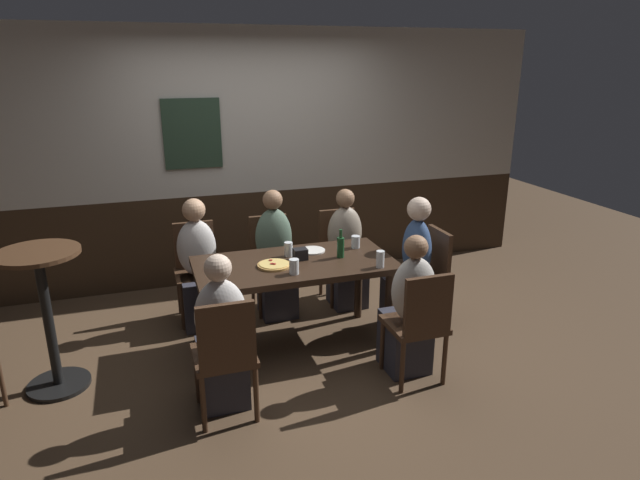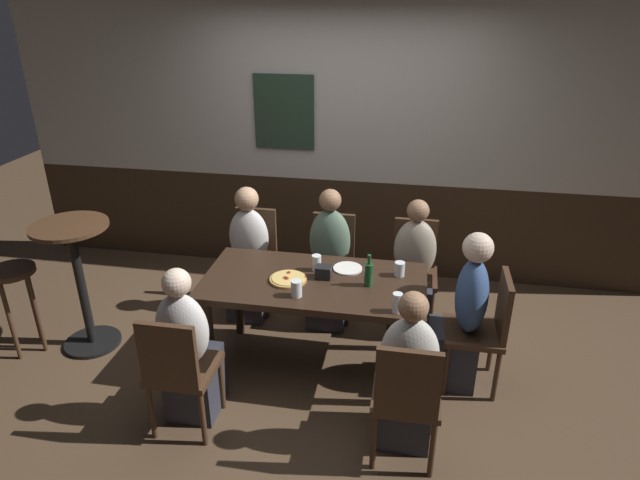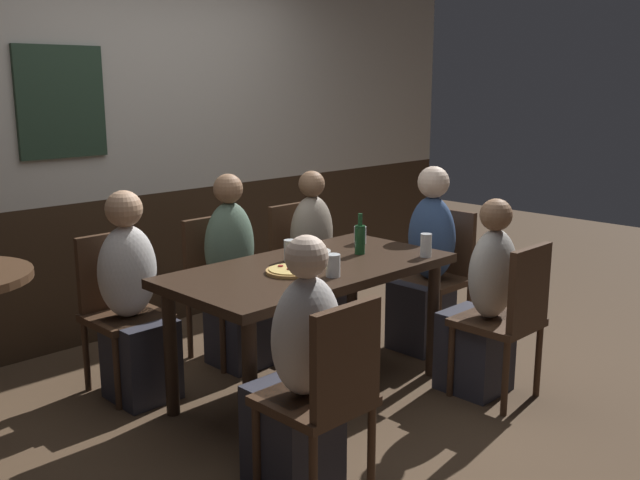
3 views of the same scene
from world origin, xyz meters
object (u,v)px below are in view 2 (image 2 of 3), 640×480
object	(u,v)px
dining_table	(314,291)
person_head_east	(461,322)
person_mid_far	(329,268)
pint_glass_amber	(397,304)
bar_stool	(15,287)
chair_head_east	(485,325)
highball_clear	(297,290)
tumbler_short	(316,263)
pizza	(288,279)
side_bar_table	(80,277)
chair_mid_far	(332,259)
beer_bottle_green	(369,274)
chair_left_near	(178,368)
person_right_far	(413,278)
beer_glass_tall	(400,270)
plate_white_large	(348,268)
person_right_near	(407,382)
condiment_caddy	(323,272)
person_left_near	(189,356)
person_left_far	(249,262)
chair_right_far	(413,266)
chair_left_far	(254,253)
chair_right_near	(407,395)

from	to	relation	value
dining_table	person_head_east	distance (m)	1.06
person_mid_far	pint_glass_amber	world-z (taller)	person_mid_far
bar_stool	chair_head_east	bearing A→B (deg)	3.31
highball_clear	tumbler_short	xyz separation A→B (m)	(0.06, 0.39, 0.00)
dining_table	chair_head_east	size ratio (longest dim) A/B	1.80
pizza	side_bar_table	world-z (taller)	side_bar_table
person_head_east	bar_stool	xyz separation A→B (m)	(-3.32, -0.20, 0.06)
chair_mid_far	pint_glass_amber	xyz separation A→B (m)	(0.60, -1.14, 0.30)
chair_head_east	person_head_east	size ratio (longest dim) A/B	0.74
bar_stool	beer_bottle_green	bearing A→B (deg)	4.05
chair_mid_far	chair_left_near	xyz separation A→B (m)	(-0.70, -1.64, 0.00)
highball_clear	pint_glass_amber	bearing A→B (deg)	-6.65
person_right_far	pizza	size ratio (longest dim) A/B	4.29
person_mid_far	beer_glass_tall	size ratio (longest dim) A/B	11.13
beer_bottle_green	plate_white_large	world-z (taller)	beer_bottle_green
person_right_near	condiment_caddy	distance (m)	1.00
chair_head_east	plate_white_large	size ratio (longest dim) A/B	4.12
pint_glass_amber	beer_bottle_green	distance (m)	0.38
highball_clear	person_mid_far	bearing A→B (deg)	85.42
chair_head_east	chair_mid_far	size ratio (longest dim) A/B	1.00
person_left_near	condiment_caddy	bearing A→B (deg)	42.62
person_right_near	highball_clear	size ratio (longest dim) A/B	9.51
person_left_far	beer_glass_tall	size ratio (longest dim) A/B	10.89
chair_right_far	person_head_east	world-z (taller)	person_head_east
chair_left_near	bar_stool	world-z (taller)	chair_left_near
pizza	bar_stool	bearing A→B (deg)	-175.70
plate_white_large	bar_stool	bearing A→B (deg)	-170.79
plate_white_large	condiment_caddy	xyz separation A→B (m)	(-0.15, -0.16, 0.04)
chair_head_east	highball_clear	bearing A→B (deg)	-169.21
dining_table	chair_left_near	distance (m)	1.09
chair_right_far	highball_clear	xyz separation A→B (m)	(-0.77, -1.06, 0.29)
highball_clear	chair_head_east	bearing A→B (deg)	10.79
pint_glass_amber	chair_mid_far	bearing A→B (deg)	117.77
pizza	pint_glass_amber	xyz separation A→B (m)	(0.78, -0.28, 0.05)
person_head_east	person_right_far	world-z (taller)	person_head_east
dining_table	person_mid_far	bearing A→B (deg)	90.00
person_right_near	highball_clear	bearing A→B (deg)	151.92
dining_table	beer_bottle_green	bearing A→B (deg)	-1.90
chair_left_far	beer_glass_tall	size ratio (longest dim) A/B	8.34
chair_left_near	pizza	bearing A→B (deg)	56.19
chair_right_far	chair_right_near	world-z (taller)	same
person_mid_far	side_bar_table	xyz separation A→B (m)	(-1.82, -0.71, 0.12)
side_bar_table	person_right_near	bearing A→B (deg)	-13.49
chair_left_near	chair_mid_far	bearing A→B (deg)	66.94
chair_right_near	highball_clear	xyz separation A→B (m)	(-0.77, 0.57, 0.29)
dining_table	person_left_near	size ratio (longest dim) A/B	1.41
person_right_near	beer_glass_tall	distance (m)	0.89
person_right_near	condiment_caddy	xyz separation A→B (m)	(-0.64, 0.70, 0.32)
chair_left_far	pizza	distance (m)	1.04
person_head_east	plate_white_large	distance (m)	0.89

